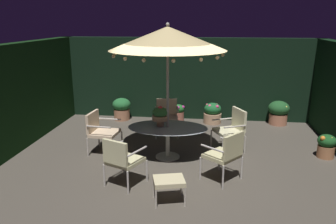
{
  "coord_description": "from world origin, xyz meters",
  "views": [
    {
      "loc": [
        0.71,
        -6.83,
        2.98
      ],
      "look_at": [
        -0.19,
        0.23,
        1.04
      ],
      "focal_mm": 36.37,
      "sensor_mm": 36.0,
      "label": 1
    }
  ],
  "objects_px": {
    "centerpiece_planter": "(160,115)",
    "potted_plant_right_far": "(122,108)",
    "patio_chair_southeast": "(232,127)",
    "patio_umbrella": "(168,39)",
    "patio_chair_east": "(226,152)",
    "potted_plant_left_near": "(178,113)",
    "potted_plant_back_left": "(213,113)",
    "patio_chair_north": "(100,129)",
    "ottoman_footrest": "(169,182)",
    "patio_dining_table": "(168,132)",
    "potted_plant_front_corner": "(326,145)",
    "patio_chair_south": "(167,114)",
    "patio_chair_northeast": "(122,158)",
    "potted_plant_back_right": "(279,112)"
  },
  "relations": [
    {
      "from": "patio_chair_north",
      "to": "patio_chair_northeast",
      "type": "height_order",
      "value": "patio_chair_north"
    },
    {
      "from": "potted_plant_back_left",
      "to": "potted_plant_left_near",
      "type": "xyz_separation_m",
      "value": [
        -1.0,
        -0.12,
        -0.0
      ]
    },
    {
      "from": "centerpiece_planter",
      "to": "patio_chair_northeast",
      "type": "xyz_separation_m",
      "value": [
        -0.49,
        -1.46,
        -0.43
      ]
    },
    {
      "from": "centerpiece_planter",
      "to": "patio_chair_southeast",
      "type": "height_order",
      "value": "centerpiece_planter"
    },
    {
      "from": "centerpiece_planter",
      "to": "potted_plant_right_far",
      "type": "relative_size",
      "value": 0.68
    },
    {
      "from": "potted_plant_left_near",
      "to": "patio_dining_table",
      "type": "bearing_deg",
      "value": -89.47
    },
    {
      "from": "patio_chair_north",
      "to": "ottoman_footrest",
      "type": "distance_m",
      "value": 2.74
    },
    {
      "from": "patio_dining_table",
      "to": "potted_plant_back_left",
      "type": "height_order",
      "value": "patio_dining_table"
    },
    {
      "from": "potted_plant_right_far",
      "to": "patio_dining_table",
      "type": "bearing_deg",
      "value": -57.35
    },
    {
      "from": "patio_umbrella",
      "to": "patio_chair_southeast",
      "type": "bearing_deg",
      "value": 25.01
    },
    {
      "from": "ottoman_footrest",
      "to": "potted_plant_right_far",
      "type": "distance_m",
      "value": 5.09
    },
    {
      "from": "patio_chair_east",
      "to": "patio_chair_southeast",
      "type": "xyz_separation_m",
      "value": [
        0.21,
        1.66,
        -0.02
      ]
    },
    {
      "from": "potted_plant_right_far",
      "to": "potted_plant_back_left",
      "type": "distance_m",
      "value": 2.76
    },
    {
      "from": "patio_chair_southeast",
      "to": "patio_umbrella",
      "type": "bearing_deg",
      "value": -154.99
    },
    {
      "from": "potted_plant_front_corner",
      "to": "potted_plant_left_near",
      "type": "height_order",
      "value": "potted_plant_left_near"
    },
    {
      "from": "patio_dining_table",
      "to": "patio_chair_northeast",
      "type": "bearing_deg",
      "value": -114.55
    },
    {
      "from": "patio_chair_southeast",
      "to": "potted_plant_back_left",
      "type": "relative_size",
      "value": 1.61
    },
    {
      "from": "patio_chair_southeast",
      "to": "patio_chair_north",
      "type": "bearing_deg",
      "value": -169.94
    },
    {
      "from": "patio_chair_southeast",
      "to": "potted_plant_right_far",
      "type": "xyz_separation_m",
      "value": [
        -3.21,
        2.1,
        -0.2
      ]
    },
    {
      "from": "patio_chair_east",
      "to": "potted_plant_right_far",
      "type": "distance_m",
      "value": 4.82
    },
    {
      "from": "patio_chair_northeast",
      "to": "patio_chair_southeast",
      "type": "height_order",
      "value": "patio_chair_southeast"
    },
    {
      "from": "ottoman_footrest",
      "to": "potted_plant_back_left",
      "type": "bearing_deg",
      "value": 81.28
    },
    {
      "from": "ottoman_footrest",
      "to": "patio_chair_southeast",
      "type": "bearing_deg",
      "value": 65.49
    },
    {
      "from": "patio_chair_northeast",
      "to": "patio_chair_south",
      "type": "relative_size",
      "value": 0.99
    },
    {
      "from": "potted_plant_left_near",
      "to": "potted_plant_right_far",
      "type": "bearing_deg",
      "value": 175.94
    },
    {
      "from": "ottoman_footrest",
      "to": "potted_plant_front_corner",
      "type": "distance_m",
      "value": 3.99
    },
    {
      "from": "patio_dining_table",
      "to": "potted_plant_front_corner",
      "type": "height_order",
      "value": "patio_dining_table"
    },
    {
      "from": "patio_chair_east",
      "to": "ottoman_footrest",
      "type": "height_order",
      "value": "patio_chair_east"
    },
    {
      "from": "patio_umbrella",
      "to": "patio_chair_north",
      "type": "bearing_deg",
      "value": 175.07
    },
    {
      "from": "patio_chair_southeast",
      "to": "patio_chair_south",
      "type": "xyz_separation_m",
      "value": [
        -1.66,
        0.89,
        0.01
      ]
    },
    {
      "from": "patio_dining_table",
      "to": "potted_plant_front_corner",
      "type": "xyz_separation_m",
      "value": [
        3.49,
        0.45,
        -0.31
      ]
    },
    {
      "from": "ottoman_footrest",
      "to": "potted_plant_left_near",
      "type": "distance_m",
      "value": 4.55
    },
    {
      "from": "patio_chair_south",
      "to": "potted_plant_right_far",
      "type": "distance_m",
      "value": 1.98
    },
    {
      "from": "patio_chair_northeast",
      "to": "potted_plant_back_left",
      "type": "relative_size",
      "value": 1.54
    },
    {
      "from": "centerpiece_planter",
      "to": "potted_plant_back_right",
      "type": "distance_m",
      "value": 4.23
    },
    {
      "from": "patio_chair_east",
      "to": "potted_plant_right_far",
      "type": "bearing_deg",
      "value": 128.62
    },
    {
      "from": "patio_chair_north",
      "to": "patio_chair_southeast",
      "type": "relative_size",
      "value": 0.97
    },
    {
      "from": "centerpiece_planter",
      "to": "potted_plant_back_left",
      "type": "bearing_deg",
      "value": 67.28
    },
    {
      "from": "patio_chair_north",
      "to": "potted_plant_back_left",
      "type": "distance_m",
      "value": 3.67
    },
    {
      "from": "potted_plant_right_far",
      "to": "potted_plant_back_left",
      "type": "relative_size",
      "value": 1.1
    },
    {
      "from": "patio_chair_northeast",
      "to": "patio_chair_south",
      "type": "xyz_separation_m",
      "value": [
        0.43,
        2.99,
        0.02
      ]
    },
    {
      "from": "patio_chair_northeast",
      "to": "ottoman_footrest",
      "type": "distance_m",
      "value": 1.04
    },
    {
      "from": "potted_plant_back_right",
      "to": "patio_chair_east",
      "type": "bearing_deg",
      "value": -113.22
    },
    {
      "from": "centerpiece_planter",
      "to": "potted_plant_right_far",
      "type": "xyz_separation_m",
      "value": [
        -1.61,
        2.75,
        -0.62
      ]
    },
    {
      "from": "centerpiece_planter",
      "to": "patio_chair_east",
      "type": "xyz_separation_m",
      "value": [
        1.39,
        -1.01,
        -0.4
      ]
    },
    {
      "from": "potted_plant_front_corner",
      "to": "potted_plant_left_near",
      "type": "xyz_separation_m",
      "value": [
        -3.52,
        2.19,
        0.01
      ]
    },
    {
      "from": "patio_chair_south",
      "to": "potted_plant_front_corner",
      "type": "bearing_deg",
      "value": -16.46
    },
    {
      "from": "potted_plant_right_far",
      "to": "potted_plant_left_near",
      "type": "relative_size",
      "value": 1.2
    },
    {
      "from": "patio_chair_north",
      "to": "patio_chair_southeast",
      "type": "distance_m",
      "value": 3.05
    },
    {
      "from": "patio_chair_east",
      "to": "patio_umbrella",
      "type": "bearing_deg",
      "value": 141.19
    }
  ]
}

